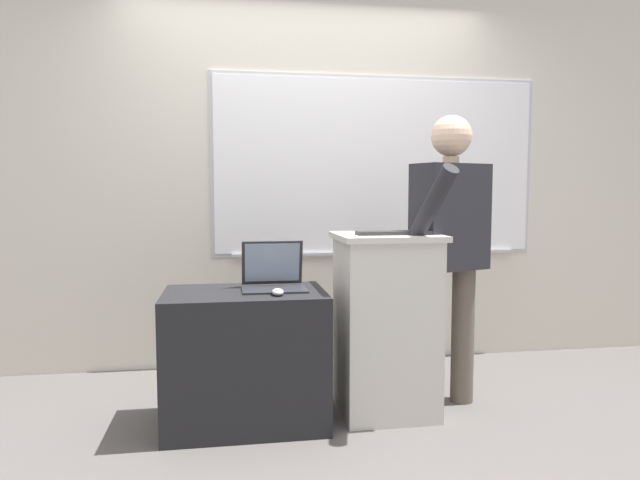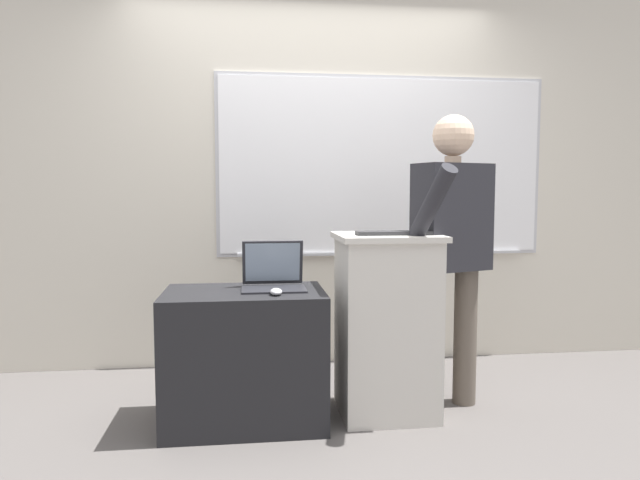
{
  "view_description": "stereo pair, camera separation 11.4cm",
  "coord_description": "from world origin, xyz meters",
  "px_view_note": "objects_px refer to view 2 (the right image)",
  "views": [
    {
      "loc": [
        -0.54,
        -2.63,
        1.21
      ],
      "look_at": [
        -0.05,
        0.36,
        0.95
      ],
      "focal_mm": 32.0,
      "sensor_mm": 36.0,
      "label": 1
    },
    {
      "loc": [
        -0.42,
        -2.64,
        1.21
      ],
      "look_at": [
        -0.05,
        0.36,
        0.95
      ],
      "focal_mm": 32.0,
      "sensor_mm": 36.0,
      "label": 2
    }
  ],
  "objects_px": {
    "person_presenter": "(452,241)",
    "laptop": "(273,273)",
    "side_desk": "(245,356)",
    "computer_mouse_by_laptop": "(276,292)",
    "lectern_podium": "(386,324)",
    "wireless_keyboard": "(394,233)"
  },
  "relations": [
    {
      "from": "person_presenter",
      "to": "laptop",
      "type": "bearing_deg",
      "value": 160.26
    },
    {
      "from": "side_desk",
      "to": "computer_mouse_by_laptop",
      "type": "distance_m",
      "value": 0.42
    },
    {
      "from": "laptop",
      "to": "computer_mouse_by_laptop",
      "type": "height_order",
      "value": "laptop"
    },
    {
      "from": "lectern_podium",
      "to": "person_presenter",
      "type": "relative_size",
      "value": 0.6
    },
    {
      "from": "person_presenter",
      "to": "computer_mouse_by_laptop",
      "type": "bearing_deg",
      "value": 173.07
    },
    {
      "from": "lectern_podium",
      "to": "wireless_keyboard",
      "type": "relative_size",
      "value": 2.5
    },
    {
      "from": "wireless_keyboard",
      "to": "computer_mouse_by_laptop",
      "type": "distance_m",
      "value": 0.69
    },
    {
      "from": "lectern_podium",
      "to": "computer_mouse_by_laptop",
      "type": "distance_m",
      "value": 0.66
    },
    {
      "from": "side_desk",
      "to": "lectern_podium",
      "type": "bearing_deg",
      "value": 2.07
    },
    {
      "from": "lectern_podium",
      "to": "wireless_keyboard",
      "type": "bearing_deg",
      "value": -73.31
    },
    {
      "from": "person_presenter",
      "to": "lectern_podium",
      "type": "bearing_deg",
      "value": 167.08
    },
    {
      "from": "lectern_podium",
      "to": "wireless_keyboard",
      "type": "height_order",
      "value": "wireless_keyboard"
    },
    {
      "from": "lectern_podium",
      "to": "computer_mouse_by_laptop",
      "type": "relative_size",
      "value": 9.84
    },
    {
      "from": "person_presenter",
      "to": "wireless_keyboard",
      "type": "bearing_deg",
      "value": 177.21
    },
    {
      "from": "person_presenter",
      "to": "computer_mouse_by_laptop",
      "type": "relative_size",
      "value": 16.28
    },
    {
      "from": "lectern_podium",
      "to": "side_desk",
      "type": "relative_size",
      "value": 1.19
    },
    {
      "from": "lectern_podium",
      "to": "person_presenter",
      "type": "height_order",
      "value": "person_presenter"
    },
    {
      "from": "laptop",
      "to": "person_presenter",
      "type": "bearing_deg",
      "value": -0.83
    },
    {
      "from": "person_presenter",
      "to": "laptop",
      "type": "distance_m",
      "value": 1.0
    },
    {
      "from": "side_desk",
      "to": "wireless_keyboard",
      "type": "bearing_deg",
      "value": -2.63
    },
    {
      "from": "wireless_keyboard",
      "to": "lectern_podium",
      "type": "bearing_deg",
      "value": 106.69
    },
    {
      "from": "computer_mouse_by_laptop",
      "to": "side_desk",
      "type": "bearing_deg",
      "value": 138.63
    }
  ]
}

